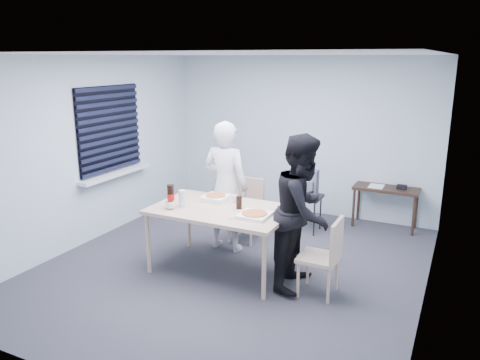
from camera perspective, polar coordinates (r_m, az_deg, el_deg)
The scene contains 19 objects.
room at distance 7.13m, azimuth -15.37°, elevation 5.14°, with size 5.00×5.00×5.00m.
dining_table at distance 5.67m, azimuth -2.30°, elevation -4.01°, with size 1.65×1.04×0.80m.
chair_far at distance 6.73m, azimuth 0.92°, elevation -3.02°, with size 0.42×0.42×0.89m.
chair_right at distance 5.22m, azimuth 10.50°, elevation -8.65°, with size 0.42×0.42×0.89m.
person_white at distance 6.28m, azimuth -1.75°, elevation -0.79°, with size 0.65×0.42×1.77m, color silver.
person_black at distance 5.30m, azimuth 7.65°, elevation -3.87°, with size 0.86×0.47×1.77m, color black.
side_table at distance 7.49m, azimuth 17.38°, elevation -1.45°, with size 0.96×0.43×0.64m.
stool at distance 7.11m, azimuth 8.23°, elevation -2.73°, with size 0.40×0.40×0.56m.
backpack at distance 7.01m, azimuth 8.29°, elevation -0.38°, with size 0.29×0.21×0.40m.
pizza_box_a at distance 5.94m, azimuth -2.98°, elevation -2.18°, with size 0.30×0.30×0.07m.
pizza_box_b at distance 5.34m, azimuth 1.77°, elevation -4.26°, with size 0.34×0.34×0.05m.
mug_a at distance 5.67m, azimuth -8.50°, elevation -3.03°, with size 0.12×0.12×0.10m, color white.
mug_b at distance 5.86m, azimuth -0.61°, elevation -2.30°, with size 0.10×0.10×0.09m, color white.
cola_glass at distance 5.60m, azimuth -0.12°, elevation -2.73°, with size 0.07×0.07×0.16m, color black.
soda_bottle at distance 5.71m, azimuth -8.43°, elevation -1.99°, with size 0.09×0.09×0.28m.
plastic_cups at distance 5.71m, azimuth -7.05°, elevation -2.26°, with size 0.09×0.09×0.21m, color silver.
rubber_band at distance 5.28m, azimuth -1.16°, elevation -4.75°, with size 0.06×0.06×0.00m, color red.
papers at distance 7.49m, azimuth 16.29°, elevation -0.73°, with size 0.22×0.29×0.00m, color white.
black_box at distance 7.45m, azimuth 19.12°, elevation -0.82°, with size 0.14×0.10×0.06m, color black.
Camera 1 is at (2.47, -4.87, 2.56)m, focal length 35.00 mm.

